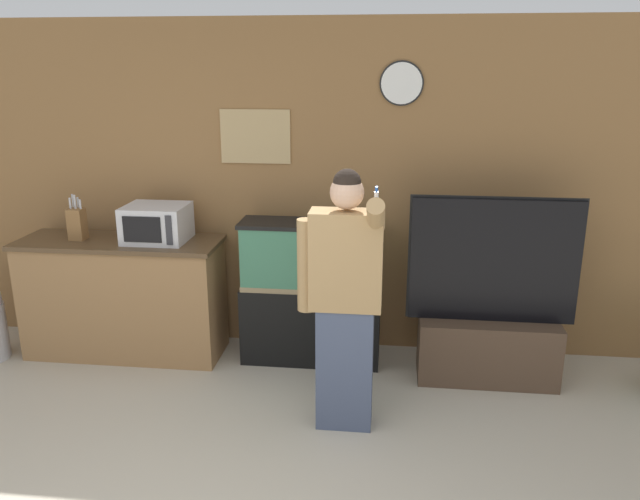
% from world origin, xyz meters
% --- Properties ---
extents(wall_back_paneled, '(10.00, 0.08, 2.60)m').
position_xyz_m(wall_back_paneled, '(0.00, 2.85, 1.30)').
color(wall_back_paneled, olive).
rests_on(wall_back_paneled, ground_plane).
extents(counter_island, '(1.58, 0.56, 0.95)m').
position_xyz_m(counter_island, '(-1.16, 2.46, 0.48)').
color(counter_island, olive).
rests_on(counter_island, ground_plane).
extents(microwave, '(0.47, 0.40, 0.28)m').
position_xyz_m(microwave, '(-0.85, 2.49, 1.09)').
color(microwave, silver).
rests_on(microwave, counter_island).
extents(knife_block, '(0.12, 0.11, 0.35)m').
position_xyz_m(knife_block, '(-1.48, 2.45, 1.07)').
color(knife_block, brown).
rests_on(knife_block, counter_island).
extents(aquarium_on_stand, '(1.07, 0.36, 1.12)m').
position_xyz_m(aquarium_on_stand, '(0.34, 2.51, 0.56)').
color(aquarium_on_stand, black).
rests_on(aquarium_on_stand, ground_plane).
extents(tv_on_stand, '(1.21, 0.40, 1.38)m').
position_xyz_m(tv_on_stand, '(1.67, 2.35, 0.40)').
color(tv_on_stand, '#4C3828').
rests_on(tv_on_stand, ground_plane).
extents(person_standing, '(0.53, 0.40, 1.68)m').
position_xyz_m(person_standing, '(0.66, 1.61, 0.87)').
color(person_standing, '#424C66').
rests_on(person_standing, ground_plane).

